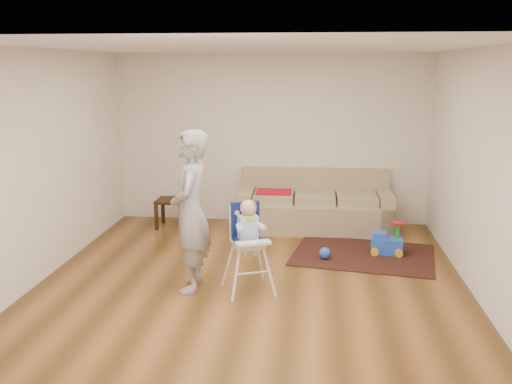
# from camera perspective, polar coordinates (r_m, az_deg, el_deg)

# --- Properties ---
(ground) EXTENTS (5.50, 5.50, 0.00)m
(ground) POSITION_cam_1_polar(r_m,az_deg,el_deg) (6.84, -0.36, -8.93)
(ground) COLOR #503412
(ground) RESTS_ON ground
(room_envelope) EXTENTS (5.04, 5.52, 2.72)m
(room_envelope) POSITION_cam_1_polar(r_m,az_deg,el_deg) (6.92, 0.11, 7.32)
(room_envelope) COLOR silver
(room_envelope) RESTS_ON ground
(sofa) EXTENTS (2.35, 0.98, 0.90)m
(sofa) POSITION_cam_1_polar(r_m,az_deg,el_deg) (8.87, 5.90, -0.91)
(sofa) COLOR tan
(sofa) RESTS_ON ground
(side_table) EXTENTS (0.45, 0.45, 0.45)m
(side_table) POSITION_cam_1_polar(r_m,az_deg,el_deg) (9.11, -8.43, -2.09)
(side_table) COLOR black
(side_table) RESTS_ON ground
(area_rug) EXTENTS (2.05, 1.67, 0.01)m
(area_rug) POSITION_cam_1_polar(r_m,az_deg,el_deg) (7.87, 10.67, -6.18)
(area_rug) COLOR black
(area_rug) RESTS_ON ground
(ride_on_toy) EXTENTS (0.43, 0.32, 0.45)m
(ride_on_toy) POSITION_cam_1_polar(r_m,az_deg,el_deg) (7.91, 12.96, -4.43)
(ride_on_toy) COLOR blue
(ride_on_toy) RESTS_ON area_rug
(toy_ball) EXTENTS (0.15, 0.15, 0.15)m
(toy_ball) POSITION_cam_1_polar(r_m,az_deg,el_deg) (7.59, 6.91, -6.09)
(toy_ball) COLOR blue
(toy_ball) RESTS_ON area_rug
(high_chair) EXTENTS (0.64, 0.64, 1.07)m
(high_chair) POSITION_cam_1_polar(r_m,az_deg,el_deg) (6.40, -0.76, -5.58)
(high_chair) COLOR silver
(high_chair) RESTS_ON ground
(adult) EXTENTS (0.50, 0.70, 1.82)m
(adult) POSITION_cam_1_polar(r_m,az_deg,el_deg) (6.41, -6.57, -1.94)
(adult) COLOR #959698
(adult) RESTS_ON ground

